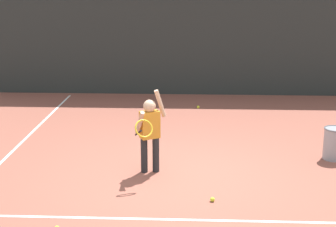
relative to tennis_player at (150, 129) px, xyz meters
name	(u,v)px	position (x,y,z in m)	size (l,w,h in m)	color
ground_plane	(183,177)	(0.54, -0.18, -0.73)	(20.00, 20.00, 0.00)	brown
court_line_baseline	(181,220)	(0.54, -1.62, -0.72)	(9.00, 0.05, 0.00)	white
court_line_sideline	(11,152)	(-2.59, 0.82, -0.72)	(0.05, 9.00, 0.00)	white
back_fence_windscreen	(187,35)	(0.54, 5.62, 0.86)	(11.28, 0.08, 3.17)	#282D2B
fence_post_1	(118,32)	(-1.29, 5.68, 0.93)	(0.09, 0.09, 3.32)	slate
fence_post_2	(256,33)	(2.37, 5.68, 0.93)	(0.09, 0.09, 3.32)	slate
tennis_player	(150,129)	(0.00, 0.00, 0.00)	(0.51, 0.81, 1.35)	#232326
ball_hopper	(334,143)	(3.14, 0.75, -0.44)	(0.38, 0.38, 0.56)	gray
tennis_ball_1	(198,107)	(0.84, 4.11, -0.69)	(0.07, 0.07, 0.07)	#CCE033
tennis_ball_3	(212,199)	(0.97, -1.05, -0.69)	(0.07, 0.07, 0.07)	#CCE033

